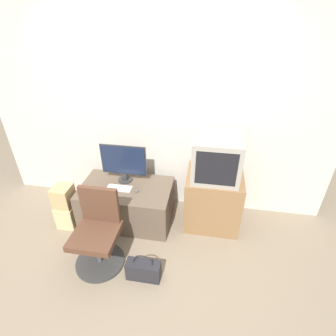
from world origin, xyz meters
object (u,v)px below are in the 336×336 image
(crt_tv, at_px, (216,157))
(handbag, at_px, (143,270))
(office_chair, at_px, (98,235))
(mouse, at_px, (137,191))
(cardboard_box_lower, at_px, (68,214))
(keyboard, at_px, (119,188))
(main_monitor, at_px, (124,163))

(crt_tv, distance_m, handbag, 1.45)
(crt_tv, bearing_deg, office_chair, -145.19)
(mouse, relative_size, cardboard_box_lower, 0.16)
(keyboard, height_order, handbag, keyboard)
(handbag, bearing_deg, office_chair, 163.58)
(mouse, bearing_deg, keyboard, 173.56)
(crt_tv, xyz_separation_m, cardboard_box_lower, (-1.80, -0.35, -0.81))
(keyboard, relative_size, cardboard_box_lower, 1.00)
(office_chair, bearing_deg, handbag, -16.42)
(cardboard_box_lower, bearing_deg, main_monitor, 29.51)
(handbag, bearing_deg, keyboard, 121.24)
(keyboard, height_order, crt_tv, crt_tv)
(office_chair, bearing_deg, crt_tv, 34.81)
(main_monitor, height_order, crt_tv, crt_tv)
(main_monitor, relative_size, mouse, 11.48)
(cardboard_box_lower, bearing_deg, handbag, -28.29)
(cardboard_box_lower, bearing_deg, mouse, 10.74)
(office_chair, distance_m, cardboard_box_lower, 0.81)
(mouse, relative_size, office_chair, 0.06)
(main_monitor, bearing_deg, cardboard_box_lower, -150.49)
(crt_tv, height_order, cardboard_box_lower, crt_tv)
(keyboard, height_order, office_chair, office_chair)
(mouse, relative_size, handbag, 0.14)
(keyboard, bearing_deg, mouse, -6.44)
(main_monitor, bearing_deg, office_chair, -93.19)
(office_chair, bearing_deg, mouse, 67.83)
(keyboard, relative_size, handbag, 0.88)
(main_monitor, height_order, cardboard_box_lower, main_monitor)
(main_monitor, xyz_separation_m, office_chair, (-0.05, -0.85, -0.40))
(keyboard, bearing_deg, main_monitor, 84.22)
(mouse, bearing_deg, main_monitor, 134.50)
(keyboard, distance_m, office_chair, 0.67)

